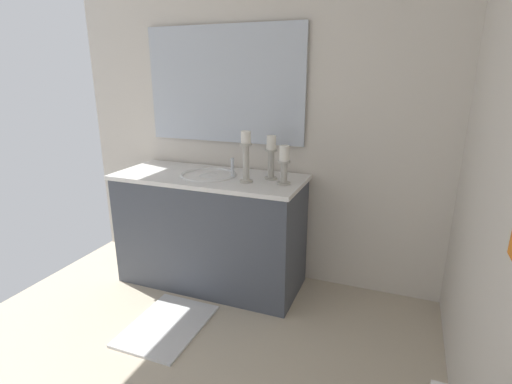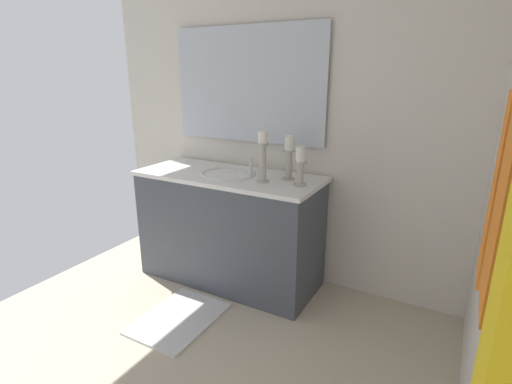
# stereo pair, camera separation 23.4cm
# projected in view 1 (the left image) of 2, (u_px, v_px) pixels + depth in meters

# --- Properties ---
(wall_left) EXTENTS (0.04, 2.90, 2.45)m
(wall_left) POSITION_uv_depth(u_px,v_px,m) (252.00, 118.00, 2.90)
(wall_left) COLOR silver
(wall_left) RESTS_ON ground
(vanity_cabinet) EXTENTS (0.58, 1.38, 0.85)m
(vanity_cabinet) POSITION_uv_depth(u_px,v_px,m) (211.00, 230.00, 2.92)
(vanity_cabinet) COLOR #474C56
(vanity_cabinet) RESTS_ON ground
(sink_basin) EXTENTS (0.40, 0.40, 0.24)m
(sink_basin) POSITION_uv_depth(u_px,v_px,m) (209.00, 180.00, 2.81)
(sink_basin) COLOR white
(sink_basin) RESTS_ON vanity_cabinet
(mirror) EXTENTS (0.02, 1.25, 0.83)m
(mirror) POSITION_uv_depth(u_px,v_px,m) (224.00, 85.00, 2.86)
(mirror) COLOR silver
(candle_holder_tall) EXTENTS (0.09, 0.09, 0.26)m
(candle_holder_tall) POSITION_uv_depth(u_px,v_px,m) (284.00, 164.00, 2.53)
(candle_holder_tall) COLOR #B7B2A5
(candle_holder_tall) RESTS_ON vanity_cabinet
(candle_holder_short) EXTENTS (0.09, 0.09, 0.30)m
(candle_holder_short) POSITION_uv_depth(u_px,v_px,m) (271.00, 156.00, 2.65)
(candle_holder_short) COLOR #B7B2A5
(candle_holder_short) RESTS_ON vanity_cabinet
(candle_holder_mid) EXTENTS (0.09, 0.09, 0.34)m
(candle_holder_mid) POSITION_uv_depth(u_px,v_px,m) (246.00, 155.00, 2.57)
(candle_holder_mid) COLOR #B7B2A5
(candle_holder_mid) RESTS_ON vanity_cabinet
(bath_mat) EXTENTS (0.60, 0.44, 0.02)m
(bath_mat) POSITION_uv_depth(u_px,v_px,m) (167.00, 325.00, 2.48)
(bath_mat) COLOR silver
(bath_mat) RESTS_ON ground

